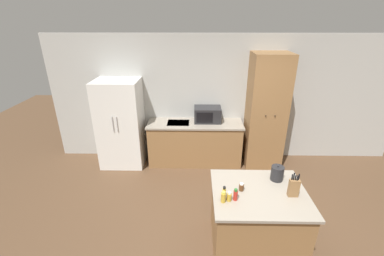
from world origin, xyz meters
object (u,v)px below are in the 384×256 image
object	(u,v)px
spice_bottle_short_red	(241,187)
spice_bottle_green_herb	(229,197)
pantry_cabinet	(266,112)
kettle	(277,173)
spice_bottle_amber_oil	(236,195)
spice_bottle_pale_salt	(223,197)
refrigerator	(121,124)
microwave	(207,114)
spice_bottle_tall_dark	(224,193)
knife_block	(294,187)

from	to	relation	value
spice_bottle_short_red	spice_bottle_green_herb	xyz separation A→B (m)	(-0.18, -0.20, 0.01)
pantry_cabinet	kettle	distance (m)	1.94
spice_bottle_amber_oil	spice_bottle_pale_salt	distance (m)	0.15
refrigerator	kettle	distance (m)	3.21
microwave	spice_bottle_tall_dark	xyz separation A→B (m)	(0.11, -2.42, -0.09)
knife_block	spice_bottle_green_herb	xyz separation A→B (m)	(-0.78, -0.10, -0.07)
pantry_cabinet	spice_bottle_amber_oil	distance (m)	2.51
pantry_cabinet	knife_block	size ratio (longest dim) A/B	7.11
microwave	spice_bottle_green_herb	bearing A→B (deg)	-86.15
microwave	knife_block	bearing A→B (deg)	-68.11
pantry_cabinet	spice_bottle_tall_dark	xyz separation A→B (m)	(-1.04, -2.31, -0.18)
knife_block	spice_bottle_short_red	xyz separation A→B (m)	(-0.60, 0.10, -0.07)
kettle	microwave	bearing A→B (deg)	112.80
kettle	spice_bottle_green_herb	bearing A→B (deg)	-147.22
spice_bottle_pale_salt	kettle	xyz separation A→B (m)	(0.75, 0.46, 0.03)
spice_bottle_short_red	kettle	world-z (taller)	kettle
spice_bottle_tall_dark	spice_bottle_short_red	distance (m)	0.29
refrigerator	spice_bottle_tall_dark	size ratio (longest dim) A/B	10.43
microwave	spice_bottle_amber_oil	bearing A→B (deg)	-84.36
pantry_cabinet	microwave	world-z (taller)	pantry_cabinet
knife_block	spice_bottle_tall_dark	size ratio (longest dim) A/B	1.89
spice_bottle_short_red	knife_block	bearing A→B (deg)	-9.22
microwave	knife_block	size ratio (longest dim) A/B	1.67
spice_bottle_short_red	kettle	size ratio (longest dim) A/B	0.46
spice_bottle_tall_dark	spice_bottle_short_red	size ratio (longest dim) A/B	1.69
microwave	knife_block	distance (m)	2.53
spice_bottle_short_red	spice_bottle_amber_oil	xyz separation A→B (m)	(-0.10, -0.18, 0.02)
refrigerator	pantry_cabinet	bearing A→B (deg)	0.66
microwave	spice_bottle_amber_oil	world-z (taller)	microwave
spice_bottle_amber_oil	kettle	bearing A→B (deg)	35.04
refrigerator	knife_block	world-z (taller)	refrigerator
refrigerator	spice_bottle_pale_salt	size ratio (longest dim) A/B	12.31
knife_block	spice_bottle_pale_salt	distance (m)	0.86
spice_bottle_pale_salt	microwave	bearing A→B (deg)	92.17
spice_bottle_tall_dark	spice_bottle_pale_salt	world-z (taller)	spice_bottle_tall_dark
spice_bottle_short_red	spice_bottle_amber_oil	size ratio (longest dim) A/B	0.66
refrigerator	spice_bottle_short_red	size ratio (longest dim) A/B	17.59
spice_bottle_tall_dark	kettle	size ratio (longest dim) A/B	0.77
knife_block	spice_bottle_amber_oil	size ratio (longest dim) A/B	2.11
spice_bottle_pale_salt	spice_bottle_green_herb	bearing A→B (deg)	19.20
knife_block	kettle	size ratio (longest dim) A/B	1.46
pantry_cabinet	knife_block	world-z (taller)	pantry_cabinet
spice_bottle_tall_dark	spice_bottle_pale_salt	bearing A→B (deg)	-103.11
pantry_cabinet	spice_bottle_green_herb	world-z (taller)	pantry_cabinet
pantry_cabinet	spice_bottle_tall_dark	size ratio (longest dim) A/B	13.40
pantry_cabinet	spice_bottle_short_red	bearing A→B (deg)	-110.57
knife_block	spice_bottle_tall_dark	world-z (taller)	knife_block
microwave	spice_bottle_pale_salt	size ratio (longest dim) A/B	3.71
knife_block	spice_bottle_green_herb	distance (m)	0.79
microwave	spice_bottle_short_red	bearing A→B (deg)	-81.41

